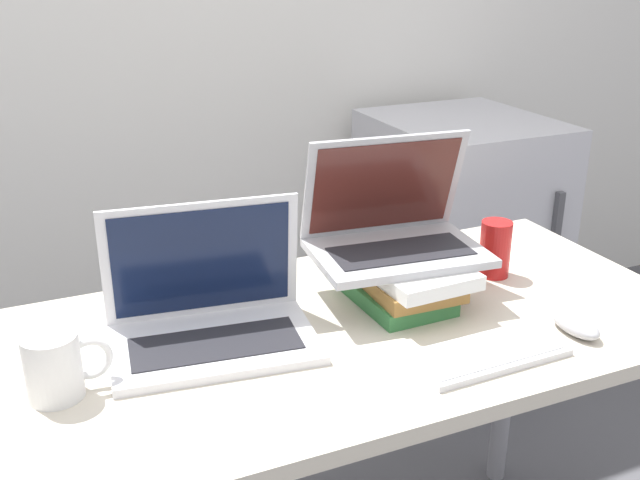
# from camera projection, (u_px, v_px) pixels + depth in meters

# --- Properties ---
(desk) EXTENTS (1.40, 0.67, 0.76)m
(desk) POSITION_uv_depth(u_px,v_px,m) (337.00, 369.00, 1.43)
(desk) COLOR beige
(desk) RESTS_ON ground_plane
(laptop_left) EXTENTS (0.39, 0.27, 0.24)m
(laptop_left) POSITION_uv_depth(u_px,v_px,m) (210.00, 315.00, 1.34)
(laptop_left) COLOR silver
(laptop_left) RESTS_ON desk
(book_stack) EXTENTS (0.19, 0.26, 0.09)m
(book_stack) POSITION_uv_depth(u_px,v_px,m) (403.00, 280.00, 1.48)
(book_stack) COLOR #33753D
(book_stack) RESTS_ON desk
(laptop_on_books) EXTENTS (0.35, 0.26, 0.23)m
(laptop_on_books) POSITION_uv_depth(u_px,v_px,m) (393.00, 230.00, 1.48)
(laptop_on_books) COLOR #B2B2B7
(laptop_on_books) RESTS_ON book_stack
(wireless_keyboard) EXTENTS (0.28, 0.13, 0.01)m
(wireless_keyboard) POSITION_uv_depth(u_px,v_px,m) (487.00, 354.00, 1.29)
(wireless_keyboard) COLOR silver
(wireless_keyboard) RESTS_ON desk
(mouse) EXTENTS (0.06, 0.11, 0.03)m
(mouse) POSITION_uv_depth(u_px,v_px,m) (576.00, 324.00, 1.37)
(mouse) COLOR #B2B2B7
(mouse) RESTS_ON desk
(mug) EXTENTS (0.14, 0.09, 0.11)m
(mug) POSITION_uv_depth(u_px,v_px,m) (55.00, 366.00, 1.17)
(mug) COLOR white
(mug) RESTS_ON desk
(soda_can) EXTENTS (0.07, 0.07, 0.12)m
(soda_can) POSITION_uv_depth(u_px,v_px,m) (495.00, 249.00, 1.59)
(soda_can) COLOR red
(soda_can) RESTS_ON desk
(mini_fridge) EXTENTS (0.53, 0.60, 0.90)m
(mini_fridge) POSITION_uv_depth(u_px,v_px,m) (456.00, 247.00, 2.58)
(mini_fridge) COLOR silver
(mini_fridge) RESTS_ON ground_plane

